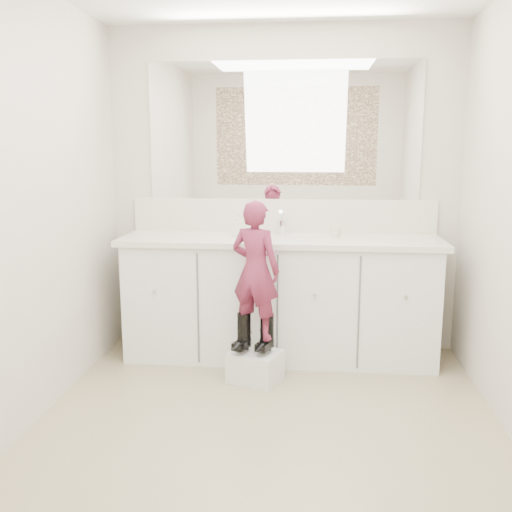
# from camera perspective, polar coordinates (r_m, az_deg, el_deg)

# --- Properties ---
(floor) EXTENTS (3.00, 3.00, 0.00)m
(floor) POSITION_cam_1_polar(r_m,az_deg,el_deg) (3.19, 0.95, -17.70)
(floor) COLOR #877958
(floor) RESTS_ON ground
(wall_back) EXTENTS (2.60, 0.00, 2.60)m
(wall_back) POSITION_cam_1_polar(r_m,az_deg,el_deg) (4.31, 2.69, 6.52)
(wall_back) COLOR #C0B5A3
(wall_back) RESTS_ON floor
(wall_front) EXTENTS (2.60, 0.00, 2.60)m
(wall_front) POSITION_cam_1_polar(r_m,az_deg,el_deg) (1.35, -4.26, -3.09)
(wall_front) COLOR #C0B5A3
(wall_front) RESTS_ON floor
(wall_left) EXTENTS (0.00, 3.00, 3.00)m
(wall_left) POSITION_cam_1_polar(r_m,az_deg,el_deg) (3.20, -22.90, 4.17)
(wall_left) COLOR #C0B5A3
(wall_left) RESTS_ON floor
(vanity_cabinet) EXTENTS (2.20, 0.55, 0.85)m
(vanity_cabinet) POSITION_cam_1_polar(r_m,az_deg,el_deg) (4.17, 2.39, -4.44)
(vanity_cabinet) COLOR silver
(vanity_cabinet) RESTS_ON floor
(countertop) EXTENTS (2.28, 0.58, 0.04)m
(countertop) POSITION_cam_1_polar(r_m,az_deg,el_deg) (4.06, 2.43, 1.57)
(countertop) COLOR beige
(countertop) RESTS_ON vanity_cabinet
(backsplash) EXTENTS (2.28, 0.03, 0.25)m
(backsplash) POSITION_cam_1_polar(r_m,az_deg,el_deg) (4.31, 2.66, 4.05)
(backsplash) COLOR beige
(backsplash) RESTS_ON countertop
(mirror) EXTENTS (2.00, 0.02, 1.00)m
(mirror) POSITION_cam_1_polar(r_m,az_deg,el_deg) (4.29, 2.74, 12.38)
(mirror) COLOR white
(mirror) RESTS_ON wall_back
(dot_panel) EXTENTS (2.00, 0.01, 1.20)m
(dot_panel) POSITION_cam_1_polar(r_m,az_deg,el_deg) (1.33, -4.46, 16.20)
(dot_panel) COLOR #472819
(dot_panel) RESTS_ON wall_front
(faucet) EXTENTS (0.08, 0.08, 0.10)m
(faucet) POSITION_cam_1_polar(r_m,az_deg,el_deg) (4.22, 2.57, 2.87)
(faucet) COLOR silver
(faucet) RESTS_ON countertop
(cup) EXTENTS (0.10, 0.10, 0.08)m
(cup) POSITION_cam_1_polar(r_m,az_deg,el_deg) (4.14, 7.98, 2.51)
(cup) COLOR beige
(cup) RESTS_ON countertop
(soap_bottle) EXTENTS (0.08, 0.08, 0.17)m
(soap_bottle) POSITION_cam_1_polar(r_m,az_deg,el_deg) (4.11, -1.72, 3.12)
(soap_bottle) COLOR beige
(soap_bottle) RESTS_ON countertop
(step_stool) EXTENTS (0.39, 0.36, 0.20)m
(step_stool) POSITION_cam_1_polar(r_m,az_deg,el_deg) (3.84, -0.05, -10.95)
(step_stool) COLOR silver
(step_stool) RESTS_ON floor
(boot_left) EXTENTS (0.15, 0.20, 0.26)m
(boot_left) POSITION_cam_1_polar(r_m,az_deg,el_deg) (3.76, -1.20, -7.63)
(boot_left) COLOR black
(boot_left) RESTS_ON step_stool
(boot_right) EXTENTS (0.15, 0.20, 0.26)m
(boot_right) POSITION_cam_1_polar(r_m,az_deg,el_deg) (3.75, 1.10, -7.70)
(boot_right) COLOR black
(boot_right) RESTS_ON step_stool
(toddler) EXTENTS (0.38, 0.32, 0.90)m
(toddler) POSITION_cam_1_polar(r_m,az_deg,el_deg) (3.65, -0.05, -1.42)
(toddler) COLOR #AE3561
(toddler) RESTS_ON step_stool
(toothbrush) EXTENTS (0.13, 0.06, 0.06)m
(toothbrush) POSITION_cam_1_polar(r_m,az_deg,el_deg) (3.62, 1.05, 0.11)
(toothbrush) COLOR #CF509A
(toothbrush) RESTS_ON toddler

